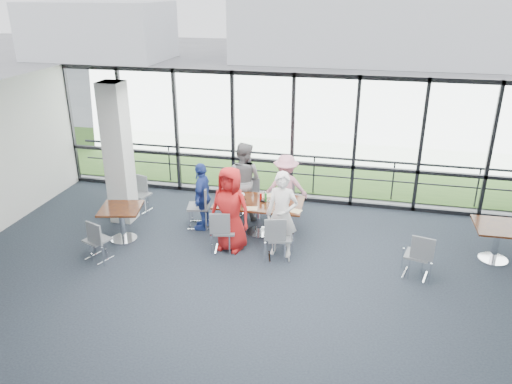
% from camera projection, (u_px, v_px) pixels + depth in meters
% --- Properties ---
extents(floor, '(12.00, 10.00, 0.02)m').
position_uv_depth(floor, '(242.00, 317.00, 8.26)').
color(floor, '#1D222D').
rests_on(floor, ground).
extents(ceiling, '(12.00, 10.00, 0.04)m').
position_uv_depth(ceiling, '(240.00, 129.00, 7.03)').
color(ceiling, white).
rests_on(ceiling, ground).
extents(curtain_wall_back, '(12.00, 0.10, 3.20)m').
position_uv_depth(curtain_wall_back, '(292.00, 139.00, 12.14)').
color(curtain_wall_back, white).
rests_on(curtain_wall_back, ground).
extents(structural_column, '(0.50, 0.50, 3.20)m').
position_uv_depth(structural_column, '(118.00, 154.00, 11.08)').
color(structural_column, silver).
rests_on(structural_column, ground).
extents(apron, '(80.00, 70.00, 0.02)m').
position_uv_depth(apron, '(314.00, 144.00, 17.26)').
color(apron, gray).
rests_on(apron, ground).
extents(grass_strip, '(80.00, 5.00, 0.01)m').
position_uv_depth(grass_strip, '(306.00, 162.00, 15.45)').
color(grass_strip, '#2D4F1E').
rests_on(grass_strip, ground).
extents(hangar_main, '(24.00, 10.00, 6.00)m').
position_uv_depth(hangar_main, '(410.00, 17.00, 35.08)').
color(hangar_main, silver).
rests_on(hangar_main, ground).
extents(hangar_aux, '(10.00, 6.00, 4.00)m').
position_uv_depth(hangar_aux, '(99.00, 31.00, 36.41)').
color(hangar_aux, silver).
rests_on(hangar_aux, ground).
extents(guard_rail, '(12.00, 0.06, 0.06)m').
position_uv_depth(guard_rail, '(295.00, 173.00, 13.10)').
color(guard_rail, '#2D2D33').
rests_on(guard_rail, ground).
extents(main_table, '(1.92, 1.09, 0.75)m').
position_uv_depth(main_table, '(259.00, 207.00, 10.80)').
color(main_table, black).
rests_on(main_table, ground).
extents(side_table_left, '(0.99, 0.99, 0.75)m').
position_uv_depth(side_table_left, '(121.00, 213.00, 10.51)').
color(side_table_left, black).
rests_on(side_table_left, ground).
extents(side_table_right, '(0.93, 0.93, 0.75)m').
position_uv_depth(side_table_right, '(499.00, 231.00, 9.70)').
color(side_table_right, black).
rests_on(side_table_right, ground).
extents(diner_near_left, '(0.97, 0.73, 1.78)m').
position_uv_depth(diner_near_left, '(230.00, 209.00, 10.06)').
color(diner_near_left, red).
rests_on(diner_near_left, ground).
extents(diner_near_right, '(0.68, 0.53, 1.77)m').
position_uv_depth(diner_near_right, '(282.00, 215.00, 9.83)').
color(diner_near_right, white).
rests_on(diner_near_right, ground).
extents(diner_far_left, '(0.96, 0.68, 1.81)m').
position_uv_depth(diner_far_left, '(243.00, 180.00, 11.51)').
color(diner_far_left, slate).
rests_on(diner_far_left, ground).
extents(diner_far_right, '(1.09, 0.71, 1.56)m').
position_uv_depth(diner_far_right, '(286.00, 187.00, 11.44)').
color(diner_far_right, pink).
rests_on(diner_far_right, ground).
extents(diner_end, '(0.54, 0.93, 1.54)m').
position_uv_depth(diner_end, '(202.00, 196.00, 10.99)').
color(diner_end, '#263E94').
rests_on(diner_end, ground).
extents(chair_main_nl, '(0.51, 0.51, 0.88)m').
position_uv_depth(chair_main_nl, '(225.00, 231.00, 10.16)').
color(chair_main_nl, slate).
rests_on(chair_main_nl, ground).
extents(chair_main_nr, '(0.54, 0.54, 0.91)m').
position_uv_depth(chair_main_nr, '(279.00, 238.00, 9.85)').
color(chair_main_nr, slate).
rests_on(chair_main_nr, ground).
extents(chair_main_fl, '(0.44, 0.44, 0.85)m').
position_uv_depth(chair_main_fl, '(250.00, 198.00, 11.75)').
color(chair_main_fl, slate).
rests_on(chair_main_fl, ground).
extents(chair_main_fr, '(0.50, 0.50, 0.84)m').
position_uv_depth(chair_main_fr, '(283.00, 200.00, 11.64)').
color(chair_main_fr, slate).
rests_on(chair_main_fr, ground).
extents(chair_main_end, '(0.56, 0.56, 0.97)m').
position_uv_depth(chair_main_end, '(199.00, 207.00, 11.17)').
color(chair_main_end, slate).
rests_on(chair_main_end, ground).
extents(chair_spare_la, '(0.54, 0.54, 0.86)m').
position_uv_depth(chair_spare_la, '(97.00, 240.00, 9.82)').
color(chair_spare_la, slate).
rests_on(chair_spare_la, ground).
extents(chair_spare_lb, '(0.50, 0.50, 0.83)m').
position_uv_depth(chair_spare_lb, '(141.00, 195.00, 11.98)').
color(chair_spare_lb, slate).
rests_on(chair_spare_lb, ground).
extents(chair_spare_r, '(0.53, 0.53, 0.89)m').
position_uv_depth(chair_spare_r, '(417.00, 255.00, 9.24)').
color(chair_spare_r, slate).
rests_on(chair_spare_r, ground).
extents(plate_nl, '(0.26, 0.26, 0.01)m').
position_uv_depth(plate_nl, '(234.00, 206.00, 10.52)').
color(plate_nl, white).
rests_on(plate_nl, main_table).
extents(plate_nr, '(0.24, 0.24, 0.01)m').
position_uv_depth(plate_nr, '(284.00, 210.00, 10.33)').
color(plate_nr, white).
rests_on(plate_nr, main_table).
extents(plate_fl, '(0.27, 0.27, 0.01)m').
position_uv_depth(plate_fl, '(239.00, 195.00, 11.10)').
color(plate_fl, white).
rests_on(plate_fl, main_table).
extents(plate_fr, '(0.23, 0.23, 0.01)m').
position_uv_depth(plate_fr, '(283.00, 197.00, 10.99)').
color(plate_fr, white).
rests_on(plate_fr, main_table).
extents(plate_end, '(0.27, 0.27, 0.01)m').
position_uv_depth(plate_end, '(225.00, 199.00, 10.87)').
color(plate_end, white).
rests_on(plate_end, main_table).
extents(tumbler_a, '(0.07, 0.07, 0.15)m').
position_uv_depth(tumbler_a, '(244.00, 202.00, 10.53)').
color(tumbler_a, white).
rests_on(tumbler_a, main_table).
extents(tumbler_b, '(0.07, 0.07, 0.13)m').
position_uv_depth(tumbler_b, '(269.00, 204.00, 10.46)').
color(tumbler_b, white).
rests_on(tumbler_b, main_table).
extents(tumbler_c, '(0.07, 0.07, 0.14)m').
position_uv_depth(tumbler_c, '(265.00, 194.00, 10.94)').
color(tumbler_c, white).
rests_on(tumbler_c, main_table).
extents(tumbler_d, '(0.08, 0.08, 0.15)m').
position_uv_depth(tumbler_d, '(227.00, 198.00, 10.73)').
color(tumbler_d, white).
rests_on(tumbler_d, main_table).
extents(menu_a, '(0.33, 0.26, 0.00)m').
position_uv_depth(menu_a, '(251.00, 208.00, 10.42)').
color(menu_a, silver).
rests_on(menu_a, main_table).
extents(menu_b, '(0.34, 0.28, 0.00)m').
position_uv_depth(menu_b, '(294.00, 211.00, 10.32)').
color(menu_b, silver).
rests_on(menu_b, main_table).
extents(menu_c, '(0.37, 0.34, 0.00)m').
position_uv_depth(menu_c, '(268.00, 195.00, 11.07)').
color(menu_c, silver).
rests_on(menu_c, main_table).
extents(condiment_caddy, '(0.10, 0.07, 0.04)m').
position_uv_depth(condiment_caddy, '(263.00, 201.00, 10.74)').
color(condiment_caddy, black).
rests_on(condiment_caddy, main_table).
extents(ketchup_bottle, '(0.06, 0.06, 0.18)m').
position_uv_depth(ketchup_bottle, '(261.00, 197.00, 10.76)').
color(ketchup_bottle, '#960A09').
rests_on(ketchup_bottle, main_table).
extents(green_bottle, '(0.05, 0.05, 0.20)m').
position_uv_depth(green_bottle, '(266.00, 197.00, 10.72)').
color(green_bottle, '#257E2C').
rests_on(green_bottle, main_table).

